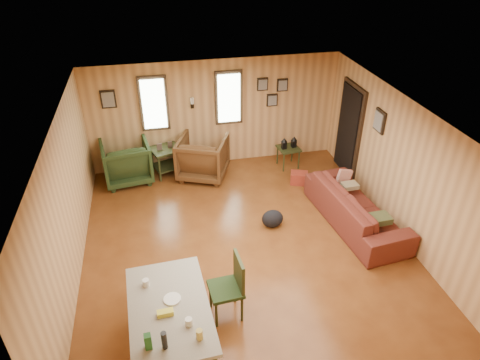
{
  "coord_description": "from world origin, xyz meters",
  "views": [
    {
      "loc": [
        -1.3,
        -5.68,
        4.9
      ],
      "look_at": [
        0.0,
        0.4,
        1.05
      ],
      "focal_mm": 32.0,
      "sensor_mm": 36.0,
      "label": 1
    }
  ],
  "objects_px": {
    "sofa": "(357,202)",
    "recliner_green": "(126,160)",
    "dining_table": "(169,312)",
    "end_table": "(166,156)",
    "recliner_brown": "(203,155)",
    "side_table": "(289,147)"
  },
  "relations": [
    {
      "from": "recliner_green",
      "to": "end_table",
      "type": "xyz_separation_m",
      "value": [
        0.84,
        0.08,
        -0.06
      ]
    },
    {
      "from": "sofa",
      "to": "side_table",
      "type": "distance_m",
      "value": 2.38
    },
    {
      "from": "sofa",
      "to": "end_table",
      "type": "xyz_separation_m",
      "value": [
        -3.28,
        2.54,
        -0.03
      ]
    },
    {
      "from": "dining_table",
      "to": "side_table",
      "type": "bearing_deg",
      "value": 53.39
    },
    {
      "from": "end_table",
      "to": "side_table",
      "type": "distance_m",
      "value": 2.72
    },
    {
      "from": "side_table",
      "to": "sofa",
      "type": "bearing_deg",
      "value": -76.18
    },
    {
      "from": "sofa",
      "to": "side_table",
      "type": "xyz_separation_m",
      "value": [
        -0.57,
        2.31,
        0.03
      ]
    },
    {
      "from": "dining_table",
      "to": "end_table",
      "type": "bearing_deg",
      "value": 84.28
    },
    {
      "from": "sofa",
      "to": "end_table",
      "type": "distance_m",
      "value": 4.15
    },
    {
      "from": "sofa",
      "to": "end_table",
      "type": "height_order",
      "value": "sofa"
    },
    {
      "from": "recliner_brown",
      "to": "recliner_green",
      "type": "bearing_deg",
      "value": 16.41
    },
    {
      "from": "sofa",
      "to": "recliner_brown",
      "type": "distance_m",
      "value": 3.4
    },
    {
      "from": "sofa",
      "to": "recliner_green",
      "type": "distance_m",
      "value": 4.8
    },
    {
      "from": "side_table",
      "to": "dining_table",
      "type": "bearing_deg",
      "value": -123.8
    },
    {
      "from": "end_table",
      "to": "recliner_brown",
      "type": "bearing_deg",
      "value": -18.14
    },
    {
      "from": "recliner_green",
      "to": "side_table",
      "type": "distance_m",
      "value": 3.56
    },
    {
      "from": "recliner_green",
      "to": "end_table",
      "type": "distance_m",
      "value": 0.85
    },
    {
      "from": "sofa",
      "to": "recliner_brown",
      "type": "height_order",
      "value": "recliner_brown"
    },
    {
      "from": "sofa",
      "to": "recliner_green",
      "type": "relative_size",
      "value": 2.39
    },
    {
      "from": "end_table",
      "to": "recliner_green",
      "type": "bearing_deg",
      "value": -174.31
    },
    {
      "from": "recliner_brown",
      "to": "dining_table",
      "type": "distance_m",
      "value": 4.51
    },
    {
      "from": "recliner_green",
      "to": "dining_table",
      "type": "xyz_separation_m",
      "value": [
        0.61,
        -4.56,
        0.26
      ]
    }
  ]
}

